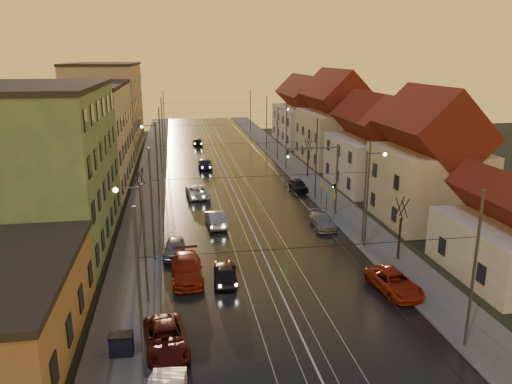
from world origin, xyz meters
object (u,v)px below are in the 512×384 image
driving_car_4 (198,142)px  driving_car_0 (225,273)px  street_lamp_3 (280,128)px  street_lamp_1 (369,188)px  driving_car_2 (197,191)px  parked_right_2 (298,185)px  traffic_light_mast (327,171)px  parked_left_2 (187,269)px  street_lamp_0 (139,233)px  driving_car_1 (216,219)px  driving_car_3 (205,164)px  parked_right_1 (323,221)px  street_lamp_2 (154,151)px  parked_left_1 (166,339)px  parked_left_3 (174,248)px  parked_right_0 (394,283)px  dumpster (121,345)px

driving_car_4 → driving_car_0: bearing=86.3°
street_lamp_3 → driving_car_0: street_lamp_3 is taller
street_lamp_1 → driving_car_2: (-13.51, 16.80, -4.19)m
parked_right_2 → traffic_light_mast: bearing=-90.8°
parked_left_2 → street_lamp_0: bearing=-132.3°
driving_car_1 → driving_car_3: driving_car_1 is taller
driving_car_2 → parked_right_1: 16.51m
driving_car_3 → street_lamp_2: bearing=62.2°
parked_left_1 → parked_right_1: (14.27, 18.10, -0.03)m
street_lamp_0 → driving_car_0: (5.56, 2.35, -4.20)m
driving_car_2 → parked_right_2: driving_car_2 is taller
parked_right_2 → street_lamp_3: bearing=81.7°
driving_car_2 → driving_car_1: bearing=90.9°
parked_left_3 → street_lamp_0: bearing=-99.4°
driving_car_2 → parked_left_2: bearing=79.5°
street_lamp_0 → driving_car_2: street_lamp_0 is taller
parked_left_2 → parked_left_1: bearing=-100.0°
traffic_light_mast → parked_left_2: size_ratio=1.33×
street_lamp_3 → driving_car_3: size_ratio=1.66×
street_lamp_2 → traffic_light_mast: (17.10, -12.00, -0.29)m
parked_left_2 → parked_right_0: bearing=-18.5°
traffic_light_mast → parked_right_2: (-0.44, 9.67, -3.92)m
driving_car_1 → parked_left_1: (-4.41, -19.99, -0.08)m
street_lamp_2 → parked_left_3: street_lamp_2 is taller
street_lamp_1 → parked_right_1: (-2.44, 4.56, -4.25)m
parked_right_1 → street_lamp_3: bearing=87.4°
driving_car_4 → parked_left_3: 50.86m
driving_car_4 → parked_right_1: size_ratio=0.90×
street_lamp_1 → driving_car_0: street_lamp_1 is taller
parked_left_3 → parked_right_0: size_ratio=0.79×
street_lamp_2 → driving_car_0: bearing=-77.8°
street_lamp_2 → parked_left_3: (2.02, -20.16, -4.22)m
parked_right_0 → dumpster: bearing=-171.6°
driving_car_3 → driving_car_4: driving_car_3 is taller
street_lamp_3 → dumpster: 53.47m
parked_left_2 → driving_car_4: bearing=85.3°
parked_left_3 → driving_car_0: bearing=-52.1°
street_lamp_2 → parked_right_2: size_ratio=2.01×
driving_car_3 → parked_left_1: (-5.01, -45.10, -0.03)m
street_lamp_0 → parked_left_1: 7.13m
driving_car_2 → driving_car_0: bearing=86.5°
driving_car_3 → dumpster: size_ratio=4.01×
driving_car_2 → traffic_light_mast: bearing=138.9°
driving_car_0 → driving_car_3: (0.96, 37.21, 0.01)m
traffic_light_mast → driving_car_3: (-10.58, 23.56, -3.90)m
driving_car_1 → parked_right_0: size_ratio=0.92×
driving_car_4 → parked_left_1: 64.24m
driving_car_1 → street_lamp_3: bearing=-116.9°
driving_car_1 → driving_car_3: 25.12m
traffic_light_mast → parked_right_2: bearing=92.6°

